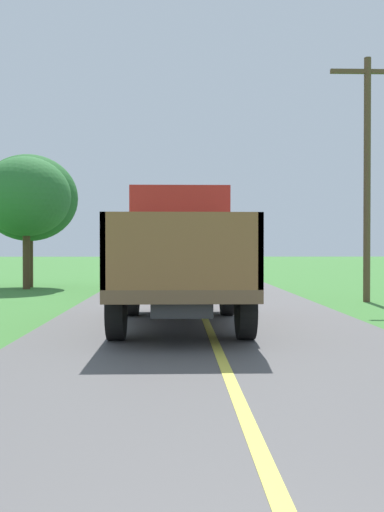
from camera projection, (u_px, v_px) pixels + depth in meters
name	position (u px, v px, depth m)	size (l,w,h in m)	color
banana_truck_near	(179.00, 253.00, 11.85)	(2.38, 5.82, 2.80)	#2D2D30
banana_truck_far	(180.00, 251.00, 21.02)	(2.38, 5.81, 2.80)	#2D2D30
utility_pole_roadside	(367.00, 169.00, 16.77)	(2.16, 0.20, 7.07)	brown
roadside_tree_near_left	(29.00, 198.00, 22.99)	(3.81, 3.81, 5.27)	#4C3823
roadside_tree_mid_right	(26.00, 197.00, 21.97)	(3.35, 3.35, 5.03)	#4C3823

